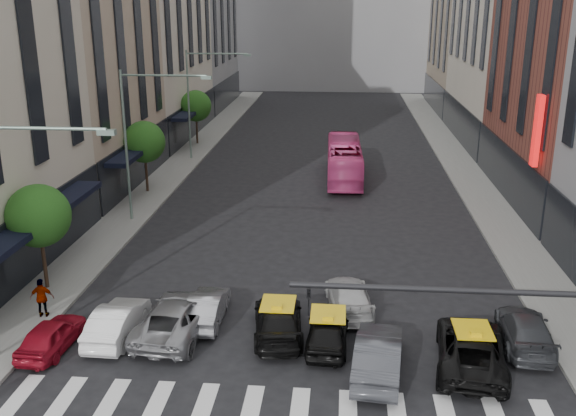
% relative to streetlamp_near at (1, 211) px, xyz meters
% --- Properties ---
extents(sidewalk_left, '(3.00, 96.00, 0.15)m').
position_rel_streetlamp_near_xyz_m(sidewalk_left, '(-1.46, 26.00, -5.83)').
color(sidewalk_left, slate).
rests_on(sidewalk_left, ground).
extents(sidewalk_right, '(3.00, 96.00, 0.15)m').
position_rel_streetlamp_near_xyz_m(sidewalk_right, '(21.54, 26.00, -5.83)').
color(sidewalk_right, slate).
rests_on(sidewalk_right, ground).
extents(building_left_b, '(8.00, 16.00, 24.00)m').
position_rel_streetlamp_near_xyz_m(building_left_b, '(-6.96, 24.00, 6.10)').
color(building_left_b, tan).
rests_on(building_left_b, ground).
extents(tree_near, '(2.88, 2.88, 4.95)m').
position_rel_streetlamp_near_xyz_m(tree_near, '(-1.76, 6.00, -2.25)').
color(tree_near, black).
rests_on(tree_near, sidewalk_left).
extents(tree_mid, '(2.88, 2.88, 4.95)m').
position_rel_streetlamp_near_xyz_m(tree_mid, '(-1.76, 22.00, -2.25)').
color(tree_mid, black).
rests_on(tree_mid, sidewalk_left).
extents(tree_far, '(2.88, 2.88, 4.95)m').
position_rel_streetlamp_near_xyz_m(tree_far, '(-1.76, 38.00, -2.25)').
color(tree_far, black).
rests_on(tree_far, sidewalk_left).
extents(streetlamp_near, '(5.38, 0.25, 9.00)m').
position_rel_streetlamp_near_xyz_m(streetlamp_near, '(0.00, 0.00, 0.00)').
color(streetlamp_near, gray).
rests_on(streetlamp_near, sidewalk_left).
extents(streetlamp_mid, '(5.38, 0.25, 9.00)m').
position_rel_streetlamp_near_xyz_m(streetlamp_mid, '(0.00, 16.00, 0.00)').
color(streetlamp_mid, gray).
rests_on(streetlamp_mid, sidewalk_left).
extents(streetlamp_far, '(5.38, 0.25, 9.00)m').
position_rel_streetlamp_near_xyz_m(streetlamp_far, '(0.00, 32.00, 0.00)').
color(streetlamp_far, gray).
rests_on(streetlamp_far, sidewalk_left).
extents(traffic_signal, '(10.10, 0.20, 6.00)m').
position_rel_streetlamp_near_xyz_m(traffic_signal, '(17.74, -5.00, -1.43)').
color(traffic_signal, black).
rests_on(traffic_signal, ground).
extents(liberty_sign, '(0.30, 0.70, 4.00)m').
position_rel_streetlamp_near_xyz_m(liberty_sign, '(22.64, 16.00, 0.10)').
color(liberty_sign, red).
rests_on(liberty_sign, ground).
extents(car_red, '(1.72, 3.75, 1.25)m').
position_rel_streetlamp_near_xyz_m(car_red, '(0.84, 0.79, -5.28)').
color(car_red, maroon).
rests_on(car_red, ground).
extents(car_white_front, '(1.56, 4.23, 1.38)m').
position_rel_streetlamp_near_xyz_m(car_white_front, '(3.04, 1.97, -5.21)').
color(car_white_front, white).
rests_on(car_white_front, ground).
extents(car_silver, '(2.90, 5.51, 1.48)m').
position_rel_streetlamp_near_xyz_m(car_silver, '(5.34, 2.45, -5.17)').
color(car_silver, gray).
rests_on(car_silver, ground).
extents(taxi_left, '(2.46, 4.93, 1.38)m').
position_rel_streetlamp_near_xyz_m(taxi_left, '(9.44, 2.67, -5.22)').
color(taxi_left, black).
rests_on(taxi_left, ground).
extents(taxi_center, '(1.75, 4.02, 1.35)m').
position_rel_streetlamp_near_xyz_m(taxi_center, '(11.45, 2.01, -5.23)').
color(taxi_center, black).
rests_on(taxi_center, ground).
extents(car_grey_mid, '(2.10, 4.80, 1.53)m').
position_rel_streetlamp_near_xyz_m(car_grey_mid, '(13.31, 0.20, -5.14)').
color(car_grey_mid, '#3A3B41').
rests_on(car_grey_mid, ground).
extents(taxi_right, '(3.13, 5.57, 1.47)m').
position_rel_streetlamp_near_xyz_m(taxi_right, '(16.74, 1.00, -5.17)').
color(taxi_right, black).
rests_on(taxi_right, ground).
extents(car_grey_curb, '(2.21, 4.68, 1.32)m').
position_rel_streetlamp_near_xyz_m(car_grey_curb, '(19.14, 2.70, -5.25)').
color(car_grey_curb, '#383A3E').
rests_on(car_grey_curb, ground).
extents(car_row2_left, '(1.37, 3.91, 1.29)m').
position_rel_streetlamp_near_xyz_m(car_row2_left, '(6.34, 3.59, -5.26)').
color(car_row2_left, '#A2A1A7').
rests_on(car_row2_left, ground).
extents(car_row2_right, '(2.35, 4.68, 1.30)m').
position_rel_streetlamp_near_xyz_m(car_row2_right, '(12.29, 5.15, -5.25)').
color(car_row2_right, '#B8B8B8').
rests_on(car_row2_right, ground).
extents(bus, '(2.68, 10.54, 2.92)m').
position_rel_streetlamp_near_xyz_m(bus, '(12.02, 26.93, -4.44)').
color(bus, '#D53E82').
rests_on(bus, ground).
extents(pedestrian_far, '(1.05, 0.56, 1.71)m').
position_rel_streetlamp_near_xyz_m(pedestrian_far, '(-0.59, 3.16, -4.90)').
color(pedestrian_far, gray).
rests_on(pedestrian_far, sidewalk_left).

